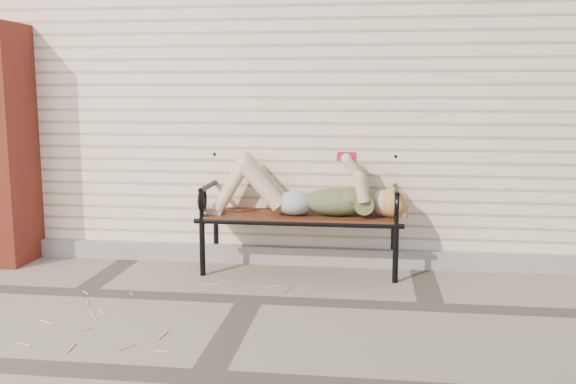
# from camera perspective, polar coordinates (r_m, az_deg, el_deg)

# --- Properties ---
(ground) EXTENTS (80.00, 80.00, 0.00)m
(ground) POSITION_cam_1_polar(r_m,az_deg,el_deg) (4.57, -3.35, -9.52)
(ground) COLOR gray
(ground) RESTS_ON ground
(house_wall) EXTENTS (8.00, 4.00, 3.00)m
(house_wall) POSITION_cam_1_polar(r_m,az_deg,el_deg) (7.30, 0.99, 9.35)
(house_wall) COLOR #F8E1C2
(house_wall) RESTS_ON ground
(foundation_strip) EXTENTS (8.00, 0.10, 0.15)m
(foundation_strip) POSITION_cam_1_polar(r_m,az_deg,el_deg) (5.46, -1.45, -5.60)
(foundation_strip) COLOR gray
(foundation_strip) RESTS_ON ground
(garden_bench) EXTENTS (1.71, 0.68, 1.11)m
(garden_bench) POSITION_cam_1_polar(r_m,az_deg,el_deg) (5.23, 1.24, -0.13)
(garden_bench) COLOR black
(garden_bench) RESTS_ON ground
(reading_woman) EXTENTS (1.62, 0.37, 0.51)m
(reading_woman) POSITION_cam_1_polar(r_m,az_deg,el_deg) (5.09, 1.24, 0.04)
(reading_woman) COLOR #0A3F4A
(reading_woman) RESTS_ON ground
(straw_scatter) EXTENTS (2.82, 1.69, 0.01)m
(straw_scatter) POSITION_cam_1_polar(r_m,az_deg,el_deg) (4.34, -17.93, -10.88)
(straw_scatter) COLOR #E1D36D
(straw_scatter) RESTS_ON ground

